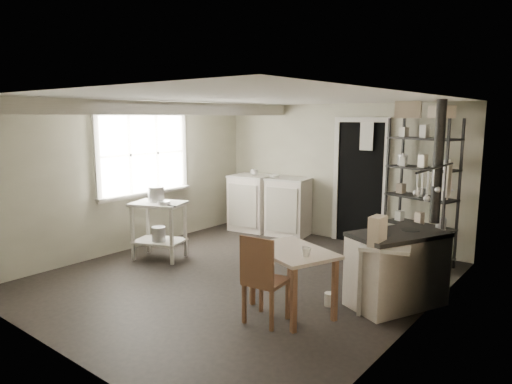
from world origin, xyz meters
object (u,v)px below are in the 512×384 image
Objects in this scene: stockpot at (156,195)px; prep_table at (159,232)px; base_cabinets at (270,207)px; chair at (266,276)px; shelf_rack at (421,198)px; flour_sack at (405,248)px; stove at (397,267)px; work_table at (292,278)px.

prep_table is at bearing -20.93° from stockpot.
chair is at bearing -63.50° from base_cabinets.
shelf_rack is 2.23× the size of chair.
shelf_rack reaches higher than stockpot.
shelf_rack reaches higher than flour_sack.
stockpot is at bearing -147.43° from flour_sack.
chair is at bearing -84.82° from shelf_rack.
shelf_rack is 1.95× the size of stove.
work_table is at bearing -7.89° from prep_table.
base_cabinets is 3.72m from chair.
shelf_rack reaches higher than work_table.
flour_sack is at bearing -98.08° from shelf_rack.
stove is at bearing -39.62° from base_cabinets.
stove is 1.14× the size of chair.
chair reaches higher than prep_table.
prep_table reaches higher than work_table.
prep_table is 0.80× the size of stove.
chair reaches higher than stove.
stove is at bearing 8.71° from prep_table.
shelf_rack is 2.68m from work_table.
prep_table is 3.82m from shelf_rack.
shelf_rack is 2.24× the size of work_table.
base_cabinets is 3.51m from work_table.
flour_sack is (3.05, 1.95, -0.70)m from stockpot.
base_cabinets reaches higher than chair.
prep_table is 0.55m from stockpot.
shelf_rack is (2.74, -0.09, 0.49)m from base_cabinets.
chair is (2.61, -0.74, -0.45)m from stockpot.
shelf_rack is (3.07, 2.21, 0.55)m from prep_table.
work_table is at bearing -59.08° from base_cabinets.
flour_sack is at bearing 32.57° from stockpot.
base_cabinets reaches higher than stove.
chair is 1.88× the size of flour_sack.
stockpot is (-0.09, 0.03, 0.54)m from prep_table.
flour_sack is (2.97, 1.98, -0.16)m from prep_table.
stockpot is 2.78m from work_table.
chair is (-0.08, -0.34, 0.10)m from work_table.
base_cabinets is 1.68× the size of chair.
shelf_rack is at bearing 34.66° from stockpot.
stockpot is at bearing -109.94° from base_cabinets.
stockpot is at bearing 171.68° from work_table.
flour_sack is at bearing -16.57° from base_cabinets.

